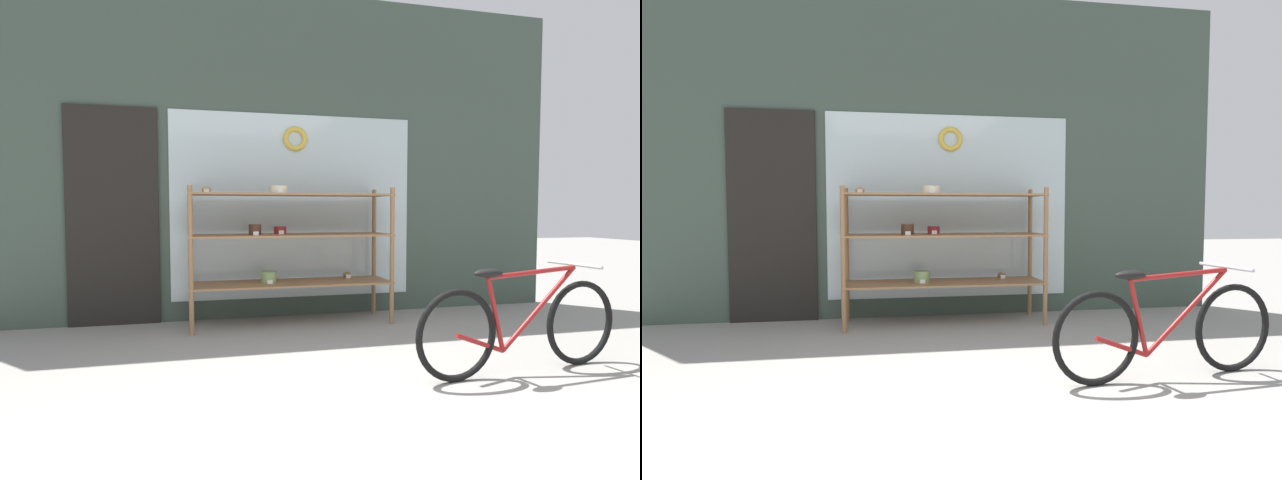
# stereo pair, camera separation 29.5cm
# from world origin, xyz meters

# --- Properties ---
(ground_plane) EXTENTS (30.00, 30.00, 0.00)m
(ground_plane) POSITION_xyz_m (0.00, 0.00, 0.00)
(ground_plane) COLOR gray
(storefront_facade) EXTENTS (6.32, 0.13, 3.35)m
(storefront_facade) POSITION_xyz_m (-0.04, 3.01, 1.64)
(storefront_facade) COLOR #3D4C42
(storefront_facade) RESTS_ON ground_plane
(display_case) EXTENTS (1.94, 0.55, 1.34)m
(display_case) POSITION_xyz_m (0.07, 2.59, 0.82)
(display_case) COLOR #8E6642
(display_case) RESTS_ON ground_plane
(bicycle) EXTENTS (1.66, 0.46, 0.74)m
(bicycle) POSITION_xyz_m (1.32, 0.75, 0.33)
(bicycle) COLOR black
(bicycle) RESTS_ON ground_plane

